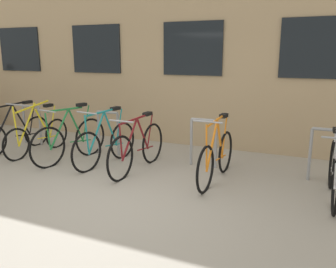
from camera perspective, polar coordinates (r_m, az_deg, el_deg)
The scene contains 10 objects.
ground_plane at distance 5.13m, azimuth -8.95°, elevation -10.13°, with size 42.00×42.00×0.00m, color #9E998E.
storefront_building at distance 10.97m, azimuth 10.59°, elevation 16.28°, with size 28.00×7.04×5.36m.
bike_rack at distance 6.69m, azimuth -2.43°, elevation 0.12°, with size 6.51×0.05×0.87m.
bicycle_silver at distance 5.42m, azimuth 25.11°, elevation -5.50°, with size 0.44×1.73×1.00m.
bicycle_teal at distance 6.54m, azimuth -9.98°, elevation -1.48°, with size 0.44×1.68×1.05m.
bicycle_maroon at distance 6.12m, azimuth -4.88°, elevation -2.25°, with size 0.44×1.83×0.99m.
bicycle_orange at distance 5.66m, azimuth 7.78°, elevation -3.64°, with size 0.44×1.74×1.07m.
bicycle_yellow at distance 7.61m, azimuth -20.23°, elevation -0.21°, with size 0.44×1.71×1.09m.
bicycle_green at distance 6.90m, azimuth -15.43°, elevation -0.88°, with size 0.50×1.73×1.08m.
bicycle_black at distance 7.98m, azimuth -23.30°, elevation 0.15°, with size 0.44×1.74×1.06m.
Camera 1 is at (2.61, -3.94, 2.00)m, focal length 37.94 mm.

